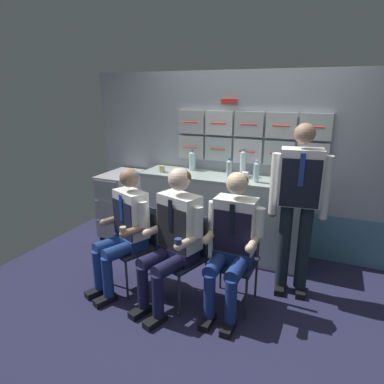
% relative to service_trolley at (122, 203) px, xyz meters
% --- Properties ---
extents(ground, '(4.80, 4.80, 0.04)m').
position_rel_service_trolley_xyz_m(ground, '(1.61, -0.99, -0.49)').
color(ground, '#232240').
extents(galley_bulkhead, '(4.20, 0.14, 2.15)m').
position_rel_service_trolley_xyz_m(galley_bulkhead, '(1.61, 0.38, 0.60)').
color(galley_bulkhead, '#99A0AC').
rests_on(galley_bulkhead, ground).
extents(galley_counter, '(1.94, 0.53, 0.96)m').
position_rel_service_trolley_xyz_m(galley_counter, '(1.36, 0.10, 0.01)').
color(galley_counter, '#B2C1BE').
rests_on(galley_counter, ground).
extents(service_trolley, '(0.40, 0.65, 0.88)m').
position_rel_service_trolley_xyz_m(service_trolley, '(0.00, 0.00, 0.00)').
color(service_trolley, black).
rests_on(service_trolley, ground).
extents(folding_chair_left, '(0.53, 0.53, 0.83)m').
position_rel_service_trolley_xyz_m(folding_chair_left, '(0.84, -0.90, 0.03)').
color(folding_chair_left, '#2D2D33').
rests_on(folding_chair_left, ground).
extents(crew_member_left, '(0.55, 0.67, 1.23)m').
position_rel_service_trolley_xyz_m(crew_member_left, '(0.78, -1.05, 0.20)').
color(crew_member_left, black).
rests_on(crew_member_left, ground).
extents(folding_chair_center, '(0.51, 0.51, 0.83)m').
position_rel_service_trolley_xyz_m(folding_chair_center, '(1.38, -0.94, 0.03)').
color(folding_chair_center, '#2D2D33').
rests_on(folding_chair_center, ground).
extents(crew_member_center, '(0.55, 0.70, 1.29)m').
position_rel_service_trolley_xyz_m(crew_member_center, '(1.33, -1.09, 0.24)').
color(crew_member_center, black).
rests_on(crew_member_center, ground).
extents(folding_chair_right, '(0.41, 0.41, 0.83)m').
position_rel_service_trolley_xyz_m(folding_chair_right, '(1.83, -0.78, 0.03)').
color(folding_chair_right, '#2D2D33').
rests_on(folding_chair_right, ground).
extents(crew_member_right, '(0.51, 0.62, 1.26)m').
position_rel_service_trolley_xyz_m(crew_member_right, '(1.82, -0.94, 0.22)').
color(crew_member_right, black).
rests_on(crew_member_right, ground).
extents(crew_member_standing, '(0.52, 0.29, 1.66)m').
position_rel_service_trolley_xyz_m(crew_member_standing, '(2.30, -0.46, 0.51)').
color(crew_member_standing, black).
rests_on(crew_member_standing, ground).
extents(water_bottle_short, '(0.06, 0.06, 0.25)m').
position_rel_service_trolley_xyz_m(water_bottle_short, '(1.80, -0.01, 0.60)').
color(water_bottle_short, silver).
rests_on(water_bottle_short, galley_counter).
extents(water_bottle_tall, '(0.06, 0.06, 0.24)m').
position_rel_service_trolley_xyz_m(water_bottle_tall, '(1.50, -0.02, 0.60)').
color(water_bottle_tall, silver).
rests_on(water_bottle_tall, galley_counter).
extents(water_bottle_clear, '(0.07, 0.07, 0.32)m').
position_rel_service_trolley_xyz_m(water_bottle_clear, '(1.60, 0.20, 0.64)').
color(water_bottle_clear, silver).
rests_on(water_bottle_clear, galley_counter).
extents(sparkling_bottle_green, '(0.08, 0.08, 0.26)m').
position_rel_service_trolley_xyz_m(sparkling_bottle_green, '(0.94, 0.23, 0.61)').
color(sparkling_bottle_green, silver).
rests_on(sparkling_bottle_green, galley_counter).
extents(coffee_cup_white, '(0.07, 0.07, 0.08)m').
position_rel_service_trolley_xyz_m(coffee_cup_white, '(0.63, -0.01, 0.53)').
color(coffee_cup_white, tan).
rests_on(coffee_cup_white, galley_counter).
extents(espresso_cup_small, '(0.08, 0.08, 0.07)m').
position_rel_service_trolley_xyz_m(espresso_cup_small, '(1.65, 0.11, 0.52)').
color(espresso_cup_small, white).
rests_on(espresso_cup_small, galley_counter).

